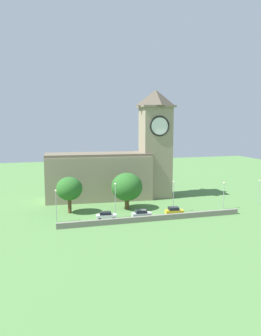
{
  "coord_description": "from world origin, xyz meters",
  "views": [
    {
      "loc": [
        -24.46,
        -70.65,
        20.8
      ],
      "look_at": [
        -1.64,
        7.6,
        9.9
      ],
      "focal_mm": 36.7,
      "sensor_mm": 36.0,
      "label": 1
    }
  ],
  "objects": [
    {
      "name": "streetlamp_east_end",
      "position": [
        30.49,
        1.79,
        4.34
      ],
      "size": [
        0.44,
        0.44,
        6.41
      ],
      "color": "#9EA0A5",
      "rests_on": "ground"
    },
    {
      "name": "church",
      "position": [
        -1.55,
        19.44,
        9.35
      ],
      "size": [
        35.06,
        11.91,
        29.51
      ],
      "color": "gray",
      "rests_on": "ground"
    },
    {
      "name": "car_white",
      "position": [
        -9.43,
        -0.37,
        0.88
      ],
      "size": [
        4.49,
        2.45,
        1.73
      ],
      "color": "silver",
      "rests_on": "ground"
    },
    {
      "name": "tree_churchyard",
      "position": [
        -16.33,
        7.3,
        5.68
      ],
      "size": [
        5.99,
        5.99,
        8.43
      ],
      "color": "brown",
      "rests_on": "ground"
    },
    {
      "name": "quay_barrier",
      "position": [
        0.0,
        -4.14,
        0.59
      ],
      "size": [
        40.56,
        0.7,
        1.18
      ],
      "primitive_type": "cube",
      "color": "gray",
      "rests_on": "ground"
    },
    {
      "name": "streetlamp_central",
      "position": [
        6.91,
        1.35,
        4.88
      ],
      "size": [
        0.44,
        0.44,
        7.36
      ],
      "color": "#9EA0A5",
      "rests_on": "ground"
    },
    {
      "name": "car_silver",
      "position": [
        -1.82,
        -1.58,
        0.96
      ],
      "size": [
        4.31,
        2.26,
        1.91
      ],
      "color": "silver",
      "rests_on": "ground"
    },
    {
      "name": "streetlamp_west_end",
      "position": [
        -19.8,
        0.78,
        4.64
      ],
      "size": [
        0.44,
        0.44,
        6.93
      ],
      "color": "#9EA0A5",
      "rests_on": "ground"
    },
    {
      "name": "ground_plane",
      "position": [
        0.0,
        15.0,
        0.0
      ],
      "size": [
        200.0,
        200.0,
        0.0
      ],
      "primitive_type": "plane",
      "color": "#517F42"
    },
    {
      "name": "tree_riverside_east",
      "position": [
        -2.66,
        7.2,
        5.42
      ],
      "size": [
        7.46,
        7.46,
        8.81
      ],
      "color": "brown",
      "rests_on": "ground"
    },
    {
      "name": "streetlamp_east_mid",
      "position": [
        19.63,
        0.55,
        4.44
      ],
      "size": [
        0.44,
        0.44,
        6.59
      ],
      "color": "#9EA0A5",
      "rests_on": "ground"
    },
    {
      "name": "car_yellow",
      "position": [
        5.99,
        -1.29,
        0.96
      ],
      "size": [
        4.24,
        2.47,
        1.91
      ],
      "color": "gold",
      "rests_on": "ground"
    },
    {
      "name": "streetlamp_west_mid",
      "position": [
        -7.12,
        0.6,
        5.08
      ],
      "size": [
        0.44,
        0.44,
        7.72
      ],
      "color": "#9EA0A5",
      "rests_on": "ground"
    }
  ]
}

